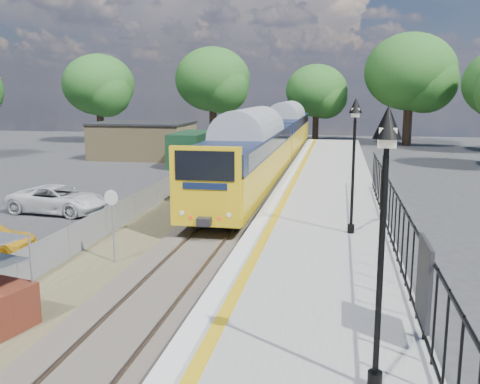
% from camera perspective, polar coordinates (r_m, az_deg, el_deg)
% --- Properties ---
extents(ground, '(120.00, 120.00, 0.00)m').
position_cam_1_polar(ground, '(14.36, -10.17, -12.89)').
color(ground, '#2D2D30').
rests_on(ground, ground).
extents(track_bed, '(5.90, 80.00, 0.29)m').
position_cam_1_polar(track_bed, '(23.27, -2.90, -3.32)').
color(track_bed, '#473F38').
rests_on(track_bed, ground).
extents(platform, '(5.00, 70.00, 0.90)m').
position_cam_1_polar(platform, '(20.96, 8.57, -3.98)').
color(platform, gray).
rests_on(platform, ground).
extents(platform_edge, '(0.90, 70.00, 0.01)m').
position_cam_1_polar(platform_edge, '(21.01, 2.97, -2.56)').
color(platform_edge, silver).
rests_on(platform_edge, platform).
extents(victorian_lamp_south, '(0.44, 0.44, 4.60)m').
position_cam_1_polar(victorian_lamp_south, '(8.44, 15.18, 0.74)').
color(victorian_lamp_south, black).
rests_on(victorian_lamp_south, platform).
extents(victorian_lamp_north, '(0.44, 0.44, 4.60)m').
position_cam_1_polar(victorian_lamp_north, '(18.35, 12.12, 6.03)').
color(victorian_lamp_north, black).
rests_on(victorian_lamp_north, platform).
extents(palisade_fence, '(0.12, 26.00, 2.00)m').
position_cam_1_polar(palisade_fence, '(15.13, 16.86, -4.61)').
color(palisade_fence, black).
rests_on(palisade_fence, platform).
extents(wire_fence, '(0.06, 52.00, 1.20)m').
position_cam_1_polar(wire_fence, '(26.39, -9.63, -0.65)').
color(wire_fence, '#999EA3').
rests_on(wire_fence, ground).
extents(outbuilding, '(10.80, 10.10, 3.12)m').
position_cam_1_polar(outbuilding, '(46.43, -9.36, 5.33)').
color(outbuilding, '#958154').
rests_on(outbuilding, ground).
extents(tree_line, '(56.80, 43.80, 11.88)m').
position_cam_1_polar(tree_line, '(54.40, 7.06, 11.51)').
color(tree_line, '#332319').
rests_on(tree_line, ground).
extents(train, '(2.82, 40.83, 3.51)m').
position_cam_1_polar(train, '(39.69, 3.54, 5.76)').
color(train, gold).
rests_on(train, ground).
extents(speed_sign, '(0.51, 0.15, 2.54)m').
position_cam_1_polar(speed_sign, '(18.16, -13.47, -2.38)').
color(speed_sign, '#999EA3').
rests_on(speed_sign, ground).
extents(car_white, '(4.97, 2.72, 1.32)m').
position_cam_1_polar(car_white, '(26.86, -18.85, -0.75)').
color(car_white, silver).
rests_on(car_white, ground).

